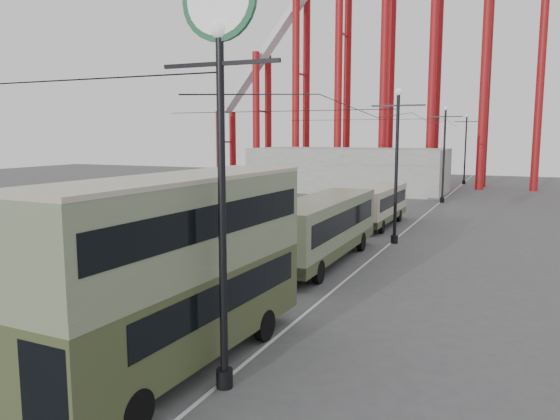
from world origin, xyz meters
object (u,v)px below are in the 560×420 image
at_px(double_decker_bus, 179,262).
at_px(single_decker_green, 321,227).
at_px(lamp_post_near, 220,82).
at_px(pedestrian, 249,242).
at_px(single_decker_cream, 378,204).

bearing_deg(double_decker_bus, single_decker_green, 95.42).
relative_size(lamp_post_near, pedestrian, 5.66).
relative_size(double_decker_bus, single_decker_cream, 1.13).
bearing_deg(double_decker_bus, single_decker_cream, 94.20).
distance_m(lamp_post_near, double_decker_bus, 5.13).
xyz_separation_m(lamp_post_near, double_decker_bus, (-1.74, 0.59, -4.79)).
relative_size(single_decker_cream, pedestrian, 4.79).
height_order(single_decker_green, pedestrian, single_decker_green).
xyz_separation_m(single_decker_green, pedestrian, (-3.67, -1.02, -0.93)).
relative_size(single_decker_green, pedestrian, 6.20).
bearing_deg(single_decker_cream, pedestrian, -104.56).
relative_size(lamp_post_near, single_decker_green, 0.91).
distance_m(single_decker_green, pedestrian, 3.92).
height_order(single_decker_green, single_decker_cream, single_decker_green).
bearing_deg(lamp_post_near, single_decker_green, 99.56).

